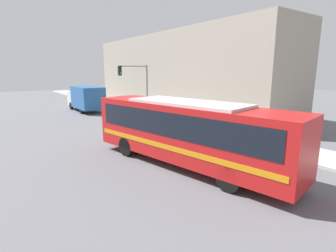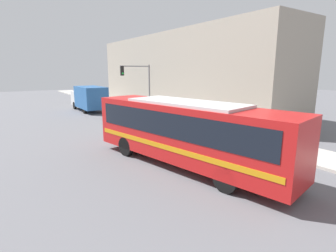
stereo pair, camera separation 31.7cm
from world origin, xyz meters
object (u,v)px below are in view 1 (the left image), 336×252
at_px(parking_meter, 163,110).
at_px(pedestrian_near_corner, 211,119).
at_px(city_bus, 186,129).
at_px(fire_hydrant, 207,126).
at_px(traffic_light_pole, 137,81).
at_px(delivery_truck, 86,98).

distance_m(parking_meter, pedestrian_near_corner, 5.66).
height_order(city_bus, fire_hydrant, city_bus).
xyz_separation_m(traffic_light_pole, pedestrian_near_corner, (1.98, -8.64, -2.75)).
bearing_deg(pedestrian_near_corner, parking_meter, 100.11).
distance_m(city_bus, fire_hydrant, 7.58).
bearing_deg(city_bus, traffic_light_pole, 59.51).
relative_size(city_bus, fire_hydrant, 15.71).
height_order(delivery_truck, pedestrian_near_corner, delivery_truck).
bearing_deg(pedestrian_near_corner, city_bus, -142.89).
height_order(delivery_truck, traffic_light_pole, traffic_light_pole).
distance_m(delivery_truck, parking_meter, 11.13).
bearing_deg(parking_meter, traffic_light_pole, 107.86).
height_order(fire_hydrant, traffic_light_pole, traffic_light_pole).
bearing_deg(fire_hydrant, parking_meter, 90.00).
relative_size(delivery_truck, traffic_light_pole, 1.35).
relative_size(delivery_truck, fire_hydrant, 9.49).
height_order(city_bus, delivery_truck, city_bus).
distance_m(delivery_truck, pedestrian_near_corner, 16.73).
bearing_deg(parking_meter, pedestrian_near_corner, -79.89).
relative_size(city_bus, traffic_light_pole, 2.23).
relative_size(fire_hydrant, parking_meter, 0.55).
xyz_separation_m(parking_meter, pedestrian_near_corner, (0.99, -5.57, -0.10)).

